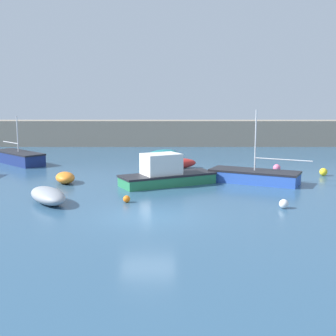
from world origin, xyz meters
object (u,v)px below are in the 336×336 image
(mooring_buoy_pink, at_px, (277,168))
(mooring_buoy_orange, at_px, (127,199))
(sailboat_short_mast, at_px, (255,176))
(open_tender_yellow, at_px, (163,154))
(rowboat_blue_near, at_px, (176,164))
(fishing_dinghy_green, at_px, (66,178))
(sailboat_twin_hulled, at_px, (19,158))
(motorboat_with_cabin, at_px, (166,174))
(mooring_buoy_white, at_px, (284,204))
(rowboat_white_midwater, at_px, (48,196))
(mooring_buoy_yellow, at_px, (324,172))

(mooring_buoy_pink, relative_size, mooring_buoy_orange, 1.43)
(sailboat_short_mast, relative_size, mooring_buoy_pink, 11.49)
(open_tender_yellow, bearing_deg, rowboat_blue_near, -118.21)
(fishing_dinghy_green, xyz_separation_m, sailboat_twin_hulled, (-5.41, 8.03, 0.14))
(rowboat_blue_near, height_order, motorboat_with_cabin, motorboat_with_cabin)
(sailboat_short_mast, xyz_separation_m, mooring_buoy_white, (0.23, -6.52, -0.18))
(mooring_buoy_white, bearing_deg, rowboat_white_midwater, 174.81)
(rowboat_blue_near, bearing_deg, mooring_buoy_yellow, 140.30)
(rowboat_blue_near, bearing_deg, sailboat_short_mast, 108.51)
(open_tender_yellow, height_order, mooring_buoy_white, open_tender_yellow)
(sailboat_twin_hulled, bearing_deg, mooring_buoy_yellow, 31.61)
(mooring_buoy_white, relative_size, mooring_buoy_yellow, 0.86)
(sailboat_short_mast, relative_size, fishing_dinghy_green, 2.81)
(motorboat_with_cabin, distance_m, mooring_buoy_pink, 9.30)
(open_tender_yellow, xyz_separation_m, mooring_buoy_yellow, (10.99, -8.16, -0.12))
(rowboat_white_midwater, distance_m, mooring_buoy_pink, 16.86)
(rowboat_blue_near, xyz_separation_m, fishing_dinghy_green, (-6.94, -5.44, -0.04))
(sailboat_twin_hulled, height_order, mooring_buoy_pink, sailboat_twin_hulled)
(open_tender_yellow, height_order, sailboat_twin_hulled, sailboat_twin_hulled)
(mooring_buoy_yellow, bearing_deg, sailboat_short_mast, -154.26)
(sailboat_short_mast, bearing_deg, open_tender_yellow, -35.39)
(rowboat_blue_near, height_order, mooring_buoy_yellow, rowboat_blue_near)
(fishing_dinghy_green, bearing_deg, sailboat_short_mast, -108.83)
(open_tender_yellow, relative_size, mooring_buoy_orange, 8.92)
(mooring_buoy_pink, bearing_deg, rowboat_white_midwater, -145.11)
(sailboat_short_mast, bearing_deg, mooring_buoy_pink, -93.76)
(mooring_buoy_pink, bearing_deg, mooring_buoy_yellow, -32.02)
(sailboat_twin_hulled, xyz_separation_m, motorboat_with_cabin, (11.61, -8.59, 0.21))
(sailboat_short_mast, distance_m, mooring_buoy_white, 6.53)
(fishing_dinghy_green, bearing_deg, mooring_buoy_orange, -159.93)
(rowboat_blue_near, bearing_deg, mooring_buoy_pink, 147.40)
(rowboat_blue_near, height_order, mooring_buoy_orange, rowboat_blue_near)
(fishing_dinghy_green, height_order, mooring_buoy_pink, fishing_dinghy_green)
(sailboat_twin_hulled, distance_m, mooring_buoy_white, 22.60)
(rowboat_blue_near, bearing_deg, rowboat_white_midwater, 34.54)
(sailboat_short_mast, xyz_separation_m, mooring_buoy_orange, (-7.50, -5.29, -0.23))
(sailboat_twin_hulled, relative_size, motorboat_with_cabin, 0.83)
(sailboat_short_mast, relative_size, mooring_buoy_yellow, 11.41)
(open_tender_yellow, xyz_separation_m, mooring_buoy_pink, (8.24, -6.44, -0.12))
(rowboat_blue_near, distance_m, mooring_buoy_pink, 7.26)
(rowboat_blue_near, xyz_separation_m, mooring_buoy_orange, (-2.68, -10.59, -0.21))
(sailboat_short_mast, distance_m, open_tender_yellow, 12.14)
(mooring_buoy_white, height_order, mooring_buoy_pink, mooring_buoy_pink)
(rowboat_blue_near, height_order, sailboat_twin_hulled, sailboat_twin_hulled)
(rowboat_white_midwater, distance_m, rowboat_blue_near, 12.65)
(sailboat_twin_hulled, bearing_deg, mooring_buoy_white, 5.67)
(sailboat_short_mast, height_order, mooring_buoy_orange, sailboat_short_mast)
(rowboat_white_midwater, bearing_deg, mooring_buoy_white, 51.72)
(sailboat_twin_hulled, height_order, mooring_buoy_orange, sailboat_twin_hulled)
(rowboat_white_midwater, xyz_separation_m, mooring_buoy_pink, (13.83, 9.64, -0.14))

